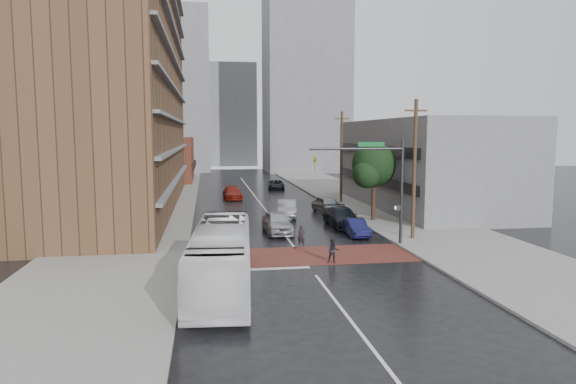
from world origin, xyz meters
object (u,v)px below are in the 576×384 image
object	(u,v)px
pedestrian_a	(301,236)
car_parked_far	(328,205)
pedestrian_b	(333,251)
car_travel_b	(287,209)
transit_bus	(221,258)
suv_travel	(276,185)
car_parked_mid	(342,217)
car_travel_a	(277,222)
car_travel_c	(232,193)
car_parked_near	(356,228)

from	to	relation	value
pedestrian_a	car_parked_far	world-z (taller)	car_parked_far
pedestrian_b	car_travel_b	size ratio (longest dim) A/B	0.31
car_parked_far	transit_bus	bearing A→B (deg)	-124.94
suv_travel	car_parked_mid	world-z (taller)	car_parked_mid
car_travel_b	suv_travel	bearing A→B (deg)	92.62
car_parked_far	suv_travel	bearing A→B (deg)	85.55
pedestrian_b	car_parked_mid	distance (m)	12.06
transit_bus	car_travel_a	size ratio (longest dim) A/B	2.32
car_travel_b	suv_travel	world-z (taller)	car_travel_b
pedestrian_b	car_travel_c	xyz separation A→B (m)	(-4.40, 30.87, -0.02)
pedestrian_b	car_parked_far	distance (m)	19.17
car_travel_b	car_travel_c	bearing A→B (deg)	114.81
transit_bus	car_travel_a	world-z (taller)	transit_bus
pedestrian_a	car_parked_mid	world-z (taller)	car_parked_mid
transit_bus	car_parked_mid	distance (m)	18.86
transit_bus	car_travel_b	distance (m)	22.14
pedestrian_b	car_travel_b	xyz separation A→B (m)	(-0.15, 16.85, 0.05)
pedestrian_a	car_parked_mid	size ratio (longest dim) A/B	0.27
car_parked_far	car_travel_b	bearing A→B (deg)	-166.08
car_travel_c	car_parked_mid	size ratio (longest dim) A/B	0.92
car_travel_a	car_parked_far	size ratio (longest dim) A/B	1.06
car_parked_mid	car_parked_far	distance (m)	7.24
car_parked_mid	car_travel_b	bearing A→B (deg)	123.35
car_travel_b	suv_travel	size ratio (longest dim) A/B	1.02
car_parked_mid	pedestrian_b	bearing A→B (deg)	-109.41
suv_travel	car_parked_mid	size ratio (longest dim) A/B	0.86
pedestrian_a	car_parked_near	bearing A→B (deg)	52.29
car_travel_c	transit_bus	bearing A→B (deg)	-96.86
transit_bus	car_parked_mid	xyz separation A→B (m)	(10.27, 15.80, -0.84)
car_parked_mid	pedestrian_a	bearing A→B (deg)	-125.76
suv_travel	car_parked_mid	bearing A→B (deg)	-80.91
car_travel_a	car_parked_near	size ratio (longest dim) A/B	1.29
car_travel_c	car_parked_far	bearing A→B (deg)	-58.21
transit_bus	suv_travel	size ratio (longest dim) A/B	2.50
pedestrian_a	pedestrian_b	size ratio (longest dim) A/B	1.00
pedestrian_b	car_travel_b	distance (m)	16.85
car_travel_a	pedestrian_b	bearing A→B (deg)	-79.74
suv_travel	car_parked_mid	xyz separation A→B (m)	(1.59, -28.82, 0.13)
car_travel_c	suv_travel	distance (m)	11.43
car_parked_near	car_parked_mid	size ratio (longest dim) A/B	0.72
transit_bus	car_parked_far	bearing A→B (deg)	69.25
pedestrian_b	car_parked_mid	xyz separation A→B (m)	(3.63, 11.50, 0.05)
car_travel_c	car_parked_far	distance (m)	14.83
suv_travel	car_parked_far	xyz separation A→B (m)	(2.07, -21.60, 0.16)
pedestrian_b	suv_travel	world-z (taller)	pedestrian_b
pedestrian_b	car_travel_a	bearing A→B (deg)	111.94
transit_bus	car_travel_a	xyz separation A→B (m)	(4.63, 13.79, -0.77)
pedestrian_a	pedestrian_b	world-z (taller)	pedestrian_b
transit_bus	pedestrian_b	bearing A→B (deg)	37.17
pedestrian_b	car_parked_far	xyz separation A→B (m)	(4.10, 18.73, 0.07)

